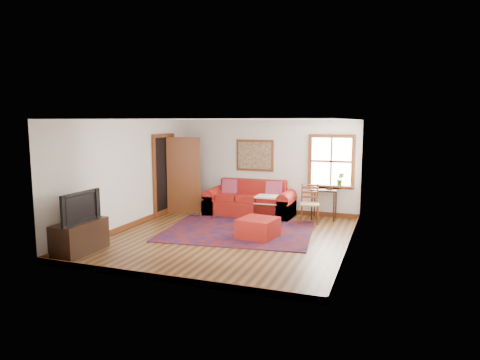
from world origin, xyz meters
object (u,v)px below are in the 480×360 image
at_px(media_cabinet, 80,237).
at_px(red_leather_sofa, 250,203).
at_px(side_table, 324,194).
at_px(red_ottoman, 258,228).
at_px(ladder_back_chair, 310,202).

bearing_deg(media_cabinet, red_leather_sofa, 65.40).
bearing_deg(red_leather_sofa, side_table, 4.55).
height_order(red_ottoman, ladder_back_chair, ladder_back_chair).
relative_size(side_table, media_cabinet, 0.70).
bearing_deg(media_cabinet, red_ottoman, 37.06).
distance_m(red_ottoman, media_cabinet, 3.56).
xyz_separation_m(red_ottoman, media_cabinet, (-2.84, -2.14, 0.09)).
relative_size(red_leather_sofa, red_ottoman, 3.14).
bearing_deg(ladder_back_chair, red_leather_sofa, 167.61).
relative_size(red_ottoman, media_cabinet, 0.67).
xyz_separation_m(red_leather_sofa, media_cabinet, (-1.95, -4.26, 0.00)).
relative_size(side_table, ladder_back_chair, 0.82).
height_order(red_leather_sofa, red_ottoman, red_leather_sofa).
bearing_deg(ladder_back_chair, red_ottoman, -113.65).
bearing_deg(red_ottoman, ladder_back_chair, 75.20).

